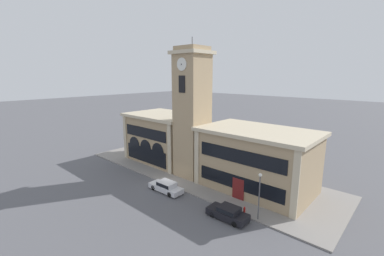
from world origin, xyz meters
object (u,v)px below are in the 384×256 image
Objects in this scene: parked_car_near at (166,186)px; fire_hydrant at (244,211)px; parked_car_mid at (228,213)px; street_lamp at (260,189)px.

fire_hydrant is at bearing -172.52° from parked_car_near.
parked_car_near is at bearing -1.65° from parked_car_mid.
parked_car_mid is 0.88× the size of street_lamp.
parked_car_near is at bearing -170.88° from fire_hydrant.
parked_car_near is 9.30m from parked_car_mid.
parked_car_mid is 4.97× the size of fire_hydrant.
parked_car_near is 0.98× the size of street_lamp.
parked_car_mid reaches higher than fire_hydrant.
fire_hydrant is at bearing -172.90° from street_lamp.
parked_car_mid is (9.30, -0.00, -0.01)m from parked_car_near.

